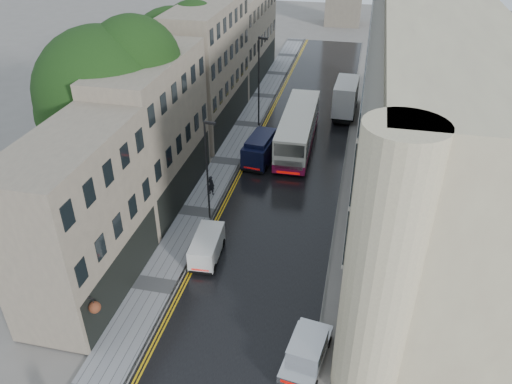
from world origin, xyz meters
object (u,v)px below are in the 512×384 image
at_px(tree_far, 175,70).
at_px(lamp_post_far, 259,83).
at_px(tree_near, 108,116).
at_px(navy_van, 244,155).
at_px(cream_bus, 278,145).
at_px(pedestrian, 211,185).
at_px(lamp_post_near, 207,172).
at_px(white_van, 190,258).
at_px(white_lorry, 334,102).
at_px(silver_hatchback, 282,369).

relative_size(tree_far, lamp_post_far, 1.39).
bearing_deg(tree_near, lamp_post_far, 63.71).
bearing_deg(navy_van, cream_bus, 41.00).
xyz_separation_m(tree_near, navy_van, (8.50, 6.70, -5.60)).
bearing_deg(tree_near, pedestrian, 14.90).
bearing_deg(lamp_post_near, white_van, -81.34).
bearing_deg(white_lorry, tree_far, -155.85).
bearing_deg(lamp_post_near, lamp_post_far, 93.64).
relative_size(pedestrian, lamp_post_far, 0.18).
height_order(tree_near, lamp_post_far, tree_near).
height_order(tree_far, lamp_post_near, tree_far).
height_order(silver_hatchback, pedestrian, pedestrian).
bearing_deg(lamp_post_near, white_lorry, 73.83).
bearing_deg(lamp_post_far, tree_far, -140.95).
distance_m(white_lorry, silver_hatchback, 33.28).
distance_m(navy_van, pedestrian, 5.10).
distance_m(tree_far, navy_van, 11.44).
distance_m(silver_hatchback, navy_van, 22.04).
distance_m(cream_bus, white_lorry, 11.23).
bearing_deg(white_lorry, tree_near, -126.54).
xyz_separation_m(tree_near, tree_far, (0.30, 13.00, -0.72)).
bearing_deg(lamp_post_far, navy_van, -66.96).
xyz_separation_m(tree_far, lamp_post_near, (7.50, -14.34, -2.24)).
bearing_deg(tree_far, cream_bus, -22.17).
bearing_deg(cream_bus, silver_hatchback, -80.44).
bearing_deg(pedestrian, lamp_post_far, -77.29).
relative_size(tree_near, cream_bus, 1.12).
height_order(white_van, lamp_post_near, lamp_post_near).
height_order(white_lorry, navy_van, white_lorry).
xyz_separation_m(cream_bus, white_lorry, (4.00, 10.49, 0.26)).
xyz_separation_m(cream_bus, lamp_post_far, (-3.36, 7.21, 2.89)).
bearing_deg(lamp_post_far, tree_near, -97.65).
bearing_deg(cream_bus, white_van, -101.58).
height_order(tree_near, navy_van, tree_near).
bearing_deg(cream_bus, tree_far, 156.57).
bearing_deg(navy_van, lamp_post_far, 100.14).
relative_size(cream_bus, white_van, 3.23).
distance_m(cream_bus, white_van, 15.95).
distance_m(pedestrian, lamp_post_far, 14.43).
bearing_deg(lamp_post_near, cream_bus, 74.94).
relative_size(tree_near, pedestrian, 8.49).
relative_size(tree_near, silver_hatchback, 3.32).
xyz_separation_m(cream_bus, navy_van, (-2.66, -1.88, -0.36)).
bearing_deg(navy_van, silver_hatchback, -65.70).
relative_size(cream_bus, lamp_post_far, 1.38).
xyz_separation_m(white_lorry, pedestrian, (-8.19, -17.21, -1.03)).
relative_size(cream_bus, pedestrian, 7.56).
bearing_deg(navy_van, tree_far, 148.21).
height_order(tree_far, white_van, tree_far).
relative_size(tree_far, white_van, 3.26).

